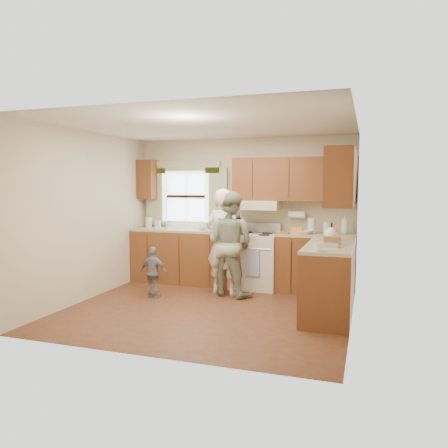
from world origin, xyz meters
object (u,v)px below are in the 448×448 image
(woman_right, at_px, (230,244))
(stove, at_px, (255,260))
(woman_left, at_px, (224,242))
(child, at_px, (153,272))

(woman_right, bearing_deg, stove, -97.83)
(woman_left, xyz_separation_m, woman_right, (0.10, -0.00, -0.02))
(stove, relative_size, child, 1.38)
(woman_right, bearing_deg, child, 42.11)
(woman_left, distance_m, child, 1.17)
(child, bearing_deg, woman_left, -147.70)
(woman_left, height_order, woman_right, woman_left)
(stove, distance_m, child, 1.71)
(woman_left, bearing_deg, child, 38.45)
(woman_left, bearing_deg, stove, -111.64)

